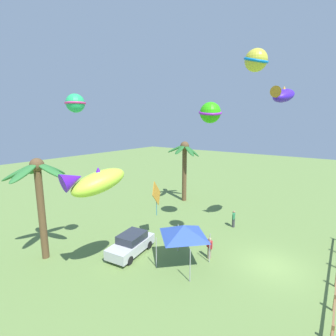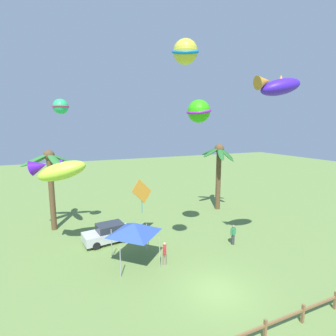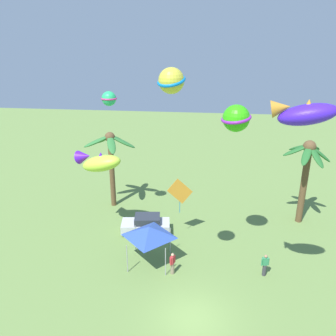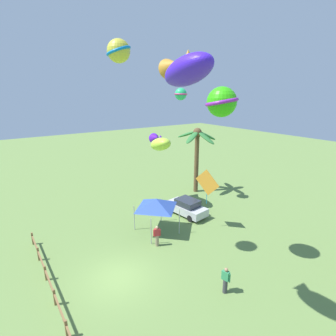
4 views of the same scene
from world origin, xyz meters
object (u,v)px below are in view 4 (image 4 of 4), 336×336
spectator_1 (226,280)px  kite_fish_5 (160,143)px  spectator_0 (157,236)px  festival_tent (156,203)px  kite_ball_1 (181,94)px  kite_ball_4 (222,102)px  palm_tree_1 (197,144)px  kite_fish_3 (185,69)px  parked_car_0 (187,207)px  kite_diamond_2 (207,183)px  kite_ball_0 (119,51)px

spectator_1 → kite_fish_5: bearing=163.2°
spectator_0 → festival_tent: size_ratio=0.56×
spectator_0 → kite_ball_1: kite_ball_1 is taller
spectator_1 → kite_ball_4: size_ratio=0.61×
spectator_1 → spectator_0: bearing=-174.4°
palm_tree_1 → kite_fish_3: 19.00m
palm_tree_1 → festival_tent: palm_tree_1 is taller
parked_car_0 → palm_tree_1: bearing=131.2°
parked_car_0 → kite_diamond_2: (2.76, -0.20, 3.17)m
spectator_0 → spectator_1: (6.11, 0.60, 0.00)m
kite_ball_0 → kite_ball_1: 10.79m
festival_tent → kite_ball_4: size_ratio=1.10×
kite_diamond_2 → palm_tree_1: bearing=144.7°
kite_ball_1 → kite_diamond_2: (5.68, -1.61, -6.74)m
palm_tree_1 → kite_fish_5: size_ratio=1.77×
kite_ball_0 → kite_diamond_2: size_ratio=0.64×
kite_ball_0 → kite_fish_3: kite_ball_0 is taller
festival_tent → kite_ball_4: bearing=10.5°
kite_ball_4 → spectator_1: bearing=-31.1°
kite_ball_1 → festival_tent: bearing=-53.5°
spectator_1 → kite_ball_4: kite_ball_4 is taller
kite_ball_0 → kite_fish_3: 6.34m
kite_diamond_2 → kite_ball_4: bearing=-36.4°
kite_ball_1 → palm_tree_1: bearing=109.2°
parked_car_0 → spectator_0: (2.74, -4.97, 0.06)m
kite_diamond_2 → parked_car_0: bearing=175.8°
kite_ball_0 → kite_fish_5: bearing=133.1°
kite_ball_0 → kite_fish_5: size_ratio=0.45×
festival_tent → kite_fish_5: kite_fish_5 is taller
spectator_1 → kite_fish_3: kite_fish_3 is taller
spectator_1 → kite_fish_3: 11.30m
kite_ball_1 → spectator_1: bearing=-26.1°
kite_ball_1 → kite_fish_5: 4.92m
kite_diamond_2 → kite_fish_3: bearing=-49.6°
spectator_1 → kite_ball_0: bearing=-153.2°
spectator_1 → kite_diamond_2: bearing=145.7°
parked_car_0 → festival_tent: size_ratio=1.43×
kite_ball_1 → kite_fish_5: (-0.45, -2.07, -4.43)m
kite_ball_0 → kite_diamond_2: bearing=91.2°
festival_tent → kite_ball_1: (-3.92, 5.31, 8.19)m
kite_fish_3 → kite_fish_5: (-12.46, 6.99, -5.40)m
parked_car_0 → kite_fish_3: (9.09, -7.66, 10.87)m
spectator_1 → parked_car_0: bearing=153.7°
parked_car_0 → kite_ball_4: 11.86m
parked_car_0 → kite_ball_1: (-2.92, 1.41, 9.91)m
festival_tent → kite_ball_4: kite_ball_4 is taller
kite_ball_0 → kite_ball_1: (-5.83, 8.78, -2.32)m
kite_ball_4 → kite_diamond_2: bearing=143.6°
spectator_0 → kite_ball_4: size_ratio=0.61×
festival_tent → kite_fish_3: 12.78m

